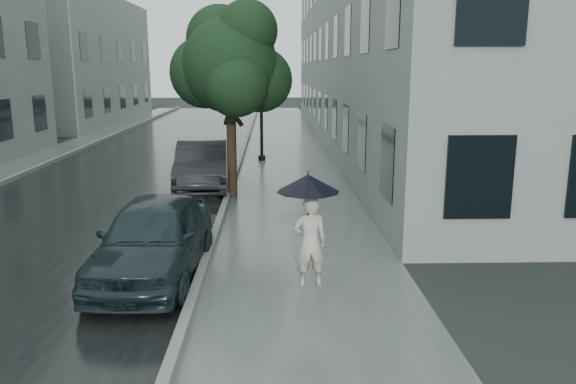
{
  "coord_description": "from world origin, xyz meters",
  "views": [
    {
      "loc": [
        -0.36,
        -8.14,
        3.49
      ],
      "look_at": [
        -0.08,
        1.73,
        1.3
      ],
      "focal_mm": 35.0,
      "sensor_mm": 36.0,
      "label": 1
    }
  ],
  "objects_px": {
    "pedestrian": "(310,242)",
    "lamp_post": "(257,76)",
    "car_near": "(154,237)",
    "car_far": "(202,165)",
    "street_tree": "(230,64)"
  },
  "relations": [
    {
      "from": "street_tree",
      "to": "lamp_post",
      "type": "bearing_deg",
      "value": 84.89
    },
    {
      "from": "pedestrian",
      "to": "car_far",
      "type": "distance_m",
      "value": 8.22
    },
    {
      "from": "street_tree",
      "to": "car_near",
      "type": "relative_size",
      "value": 1.31
    },
    {
      "from": "lamp_post",
      "to": "car_near",
      "type": "bearing_deg",
      "value": -80.23
    },
    {
      "from": "street_tree",
      "to": "car_far",
      "type": "height_order",
      "value": "street_tree"
    },
    {
      "from": "pedestrian",
      "to": "car_near",
      "type": "height_order",
      "value": "pedestrian"
    },
    {
      "from": "pedestrian",
      "to": "lamp_post",
      "type": "bearing_deg",
      "value": -91.16
    },
    {
      "from": "car_near",
      "to": "car_far",
      "type": "distance_m",
      "value": 7.22
    },
    {
      "from": "car_near",
      "to": "car_far",
      "type": "xyz_separation_m",
      "value": [
        -0.05,
        7.22,
        0.01
      ]
    },
    {
      "from": "lamp_post",
      "to": "car_far",
      "type": "xyz_separation_m",
      "value": [
        -1.53,
        -5.03,
        -2.5
      ]
    },
    {
      "from": "pedestrian",
      "to": "street_tree",
      "type": "relative_size",
      "value": 0.29
    },
    {
      "from": "lamp_post",
      "to": "car_far",
      "type": "relative_size",
      "value": 1.35
    },
    {
      "from": "street_tree",
      "to": "lamp_post",
      "type": "relative_size",
      "value": 0.93
    },
    {
      "from": "lamp_post",
      "to": "street_tree",
      "type": "bearing_deg",
      "value": -78.45
    },
    {
      "from": "street_tree",
      "to": "car_far",
      "type": "bearing_deg",
      "value": 129.04
    }
  ]
}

